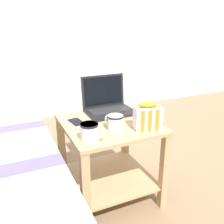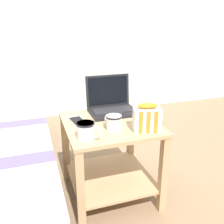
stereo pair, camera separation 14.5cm
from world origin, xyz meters
The scene contains 8 objects.
ground_plane centered at (0.00, 0.00, 0.00)m, with size 8.00×8.00×0.00m, color #937556.
back_wall centered at (0.00, 1.62, 1.25)m, with size 8.00×0.05×2.50m.
bedside_table centered at (0.00, 0.00, 0.33)m, with size 0.55×0.55×0.51m.
laptop centered at (0.07, 0.18, 0.56)m, with size 0.31×0.25×0.23m.
mug_front_left centered at (-0.01, -0.11, 0.56)m, with size 0.09×0.12×0.09m.
mug_front_right centered at (-0.19, -0.18, 0.56)m, with size 0.12×0.11×0.09m.
snack_bag centered at (0.16, -0.17, 0.59)m, with size 0.17×0.13×0.16m.
cell_phone centered at (-0.18, 0.07, 0.52)m, with size 0.10×0.15×0.01m.
Camera 1 is at (-0.57, -1.28, 1.09)m, focal length 40.00 mm.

